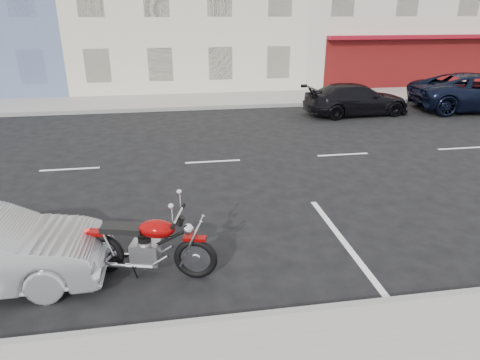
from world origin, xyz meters
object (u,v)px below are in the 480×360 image
object	(u,v)px
suv_far	(479,92)
fire_hydrant	(464,84)
motorcycle	(197,250)
car_far	(356,99)

from	to	relation	value
suv_far	fire_hydrant	bearing A→B (deg)	-21.12
motorcycle	car_far	xyz separation A→B (m)	(7.40, 10.80, 0.12)
fire_hydrant	car_far	xyz separation A→B (m)	(-7.44, -3.45, 0.11)
motorcycle	suv_far	xyz separation A→B (m)	(13.00, 10.72, 0.27)
suv_far	car_far	xyz separation A→B (m)	(-5.60, 0.08, -0.15)
fire_hydrant	motorcycle	size ratio (longest dim) A/B	0.32
fire_hydrant	car_far	size ratio (longest dim) A/B	0.16
fire_hydrant	suv_far	distance (m)	3.99
suv_far	car_far	world-z (taller)	suv_far
fire_hydrant	motorcycle	xyz separation A→B (m)	(-14.84, -14.25, -0.01)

